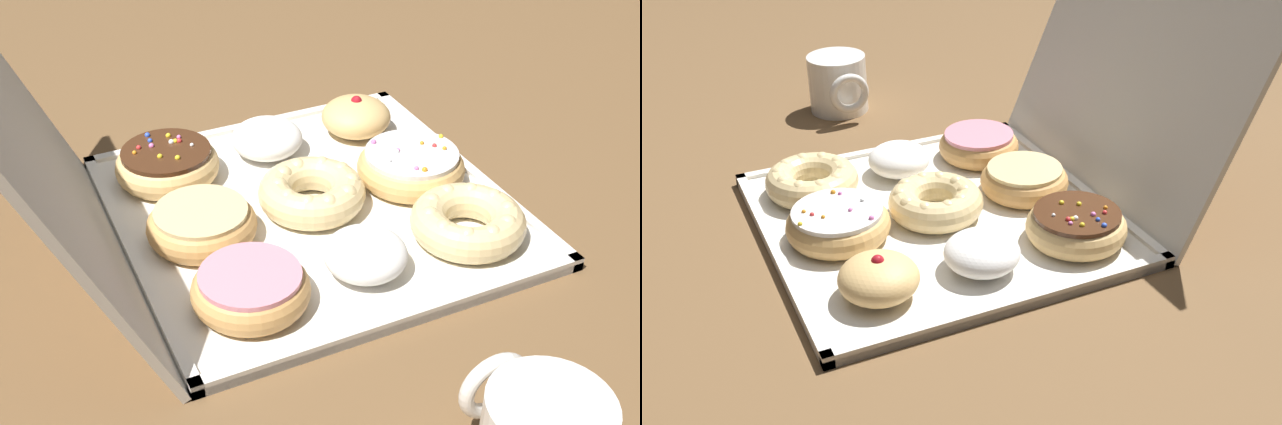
% 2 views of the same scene
% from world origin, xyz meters
% --- Properties ---
extents(ground_plane, '(3.00, 3.00, 0.00)m').
position_xyz_m(ground_plane, '(0.00, 0.00, 0.00)').
color(ground_plane, brown).
extents(donut_box, '(0.40, 0.40, 0.01)m').
position_xyz_m(donut_box, '(0.00, 0.00, 0.01)').
color(donut_box, silver).
rests_on(donut_box, ground).
extents(box_lid_open, '(0.40, 0.15, 0.37)m').
position_xyz_m(box_lid_open, '(0.00, 0.28, 0.18)').
color(box_lid_open, silver).
rests_on(box_lid_open, ground).
extents(cruller_donut_0, '(0.12, 0.12, 0.04)m').
position_xyz_m(cruller_donut_0, '(-0.12, -0.12, 0.03)').
color(cruller_donut_0, '#EACC8C').
rests_on(cruller_donut_0, donut_box).
extents(sprinkle_donut_1, '(0.12, 0.12, 0.04)m').
position_xyz_m(sprinkle_donut_1, '(-0.00, -0.12, 0.03)').
color(sprinkle_donut_1, tan).
rests_on(sprinkle_donut_1, donut_box).
extents(jelly_filled_donut_2, '(0.09, 0.09, 0.05)m').
position_xyz_m(jelly_filled_donut_2, '(0.13, -0.12, 0.03)').
color(jelly_filled_donut_2, '#E5B770').
rests_on(jelly_filled_donut_2, donut_box).
extents(powdered_filled_donut_3, '(0.08, 0.08, 0.04)m').
position_xyz_m(powdered_filled_donut_3, '(-0.12, 0.00, 0.03)').
color(powdered_filled_donut_3, white).
rests_on(powdered_filled_donut_3, donut_box).
extents(cruller_donut_4, '(0.12, 0.12, 0.04)m').
position_xyz_m(cruller_donut_4, '(-0.00, -0.00, 0.03)').
color(cruller_donut_4, '#EACC8C').
rests_on(cruller_donut_4, donut_box).
extents(powdered_filled_donut_5, '(0.08, 0.08, 0.04)m').
position_xyz_m(powdered_filled_donut_5, '(0.13, 0.00, 0.03)').
color(powdered_filled_donut_5, white).
rests_on(powdered_filled_donut_5, donut_box).
extents(pink_frosted_donut_6, '(0.11, 0.11, 0.04)m').
position_xyz_m(pink_frosted_donut_6, '(-0.12, 0.12, 0.03)').
color(pink_frosted_donut_6, tan).
rests_on(pink_frosted_donut_6, donut_box).
extents(glazed_ring_donut_7, '(0.11, 0.11, 0.04)m').
position_xyz_m(glazed_ring_donut_7, '(-0.01, 0.12, 0.03)').
color(glazed_ring_donut_7, tan).
rests_on(glazed_ring_donut_7, donut_box).
extents(sprinkle_donut_8, '(0.12, 0.12, 0.04)m').
position_xyz_m(sprinkle_donut_8, '(0.12, 0.12, 0.03)').
color(sprinkle_donut_8, '#E5B770').
rests_on(sprinkle_donut_8, donut_box).
extents(coffee_mug, '(0.11, 0.09, 0.09)m').
position_xyz_m(coffee_mug, '(-0.39, -0.00, 0.05)').
color(coffee_mug, white).
rests_on(coffee_mug, ground).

